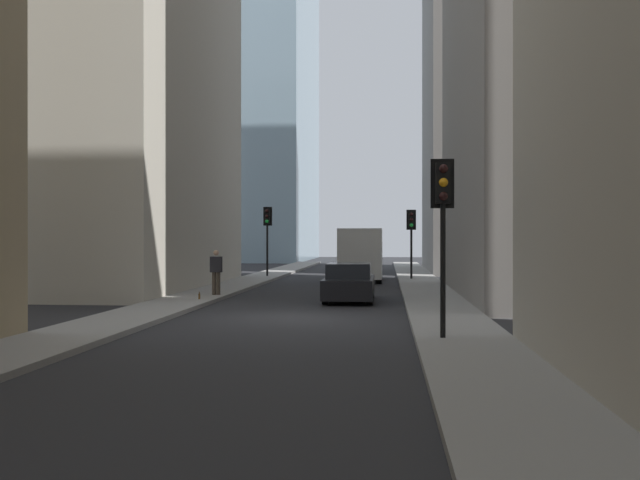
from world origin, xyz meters
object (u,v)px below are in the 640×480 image
traffic_light_foreground (443,206)px  delivery_truck (361,254)px  discarded_bottle (199,296)px  sedan_black (349,283)px  traffic_light_midblock (267,225)px  pedestrian (216,270)px  traffic_light_far_junction (411,228)px

traffic_light_foreground → delivery_truck: bearing=6.6°
discarded_bottle → traffic_light_foreground: bearing=-138.5°
sedan_black → traffic_light_midblock: bearing=21.1°
traffic_light_midblock → pedestrian: (-13.70, -0.36, -2.02)m
delivery_truck → pedestrian: delivery_truck is taller
delivery_truck → traffic_light_midblock: bearing=70.3°
sedan_black → traffic_light_midblock: traffic_light_midblock is taller
traffic_light_foreground → traffic_light_far_junction: (22.67, -0.11, -0.14)m
traffic_light_foreground → traffic_light_midblock: (24.68, 8.20, 0.07)m
delivery_truck → sedan_black: 12.53m
delivery_truck → pedestrian: (-11.70, 5.23, -0.37)m
sedan_black → traffic_light_foreground: 10.77m
traffic_light_far_junction → traffic_light_foreground: bearing=179.7°
traffic_light_foreground → pedestrian: (10.98, 7.83, -1.96)m
traffic_light_foreground → traffic_light_midblock: 26.00m
delivery_truck → pedestrian: bearing=155.9°
traffic_light_midblock → traffic_light_far_junction: bearing=-103.6°
traffic_light_far_junction → discarded_bottle: (-13.70, 8.06, -2.66)m
sedan_black → pedestrian: bearing=81.2°
traffic_light_foreground → discarded_bottle: bearing=41.5°
traffic_light_far_junction → discarded_bottle: 16.11m
traffic_light_midblock → discarded_bottle: 15.97m
sedan_black → traffic_light_midblock: size_ratio=1.06×
traffic_light_foreground → pedestrian: size_ratio=2.27×
traffic_light_foreground → traffic_light_far_junction: bearing=-0.3°
delivery_truck → pedestrian: size_ratio=3.71×
traffic_light_midblock → traffic_light_far_junction: traffic_light_midblock is taller
traffic_light_foreground → traffic_light_far_junction: traffic_light_foreground is taller
traffic_light_midblock → delivery_truck: bearing=-109.7°
traffic_light_foreground → discarded_bottle: 12.31m
delivery_truck → traffic_light_midblock: traffic_light_midblock is taller
traffic_light_foreground → traffic_light_midblock: bearing=18.4°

